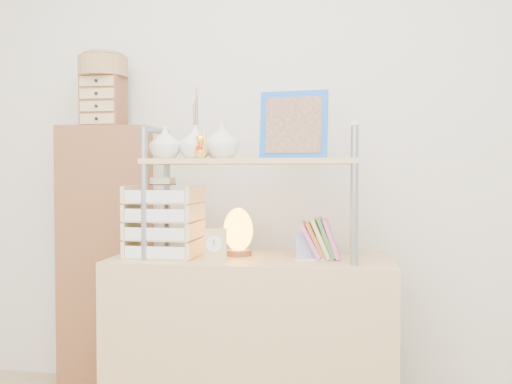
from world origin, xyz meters
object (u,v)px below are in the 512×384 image
cabinet (107,257)px  letter_tray (163,225)px  desk (252,343)px  salt_lamp (238,231)px

cabinet → letter_tray: 0.64m
desk → letter_tray: letter_tray is taller
salt_lamp → letter_tray: bearing=-165.2°
desk → salt_lamp: 0.49m
desk → cabinet: size_ratio=0.89×
letter_tray → salt_lamp: 0.33m
letter_tray → desk: bearing=6.3°
salt_lamp → cabinet: bearing=156.6°
desk → letter_tray: bearing=-173.7°
cabinet → salt_lamp: 0.85m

